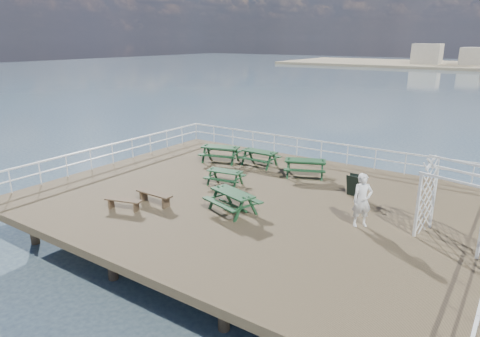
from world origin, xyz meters
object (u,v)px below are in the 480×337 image
picnic_table_a (220,151)px  flat_bench_far (123,202)px  picnic_table_d (225,174)px  person (362,200)px  picnic_table_e (233,197)px  flat_bench_near (154,195)px  trellis_arbor (457,207)px  picnic_table_c (305,164)px  picnic_table_b (259,155)px

picnic_table_a → flat_bench_far: bearing=-99.0°
picnic_table_d → person: person is taller
flat_bench_far → picnic_table_e: bearing=15.4°
picnic_table_e → flat_bench_far: 4.26m
flat_bench_near → picnic_table_e: bearing=21.2°
picnic_table_e → trellis_arbor: size_ratio=0.82×
picnic_table_d → flat_bench_near: size_ratio=1.03×
flat_bench_near → picnic_table_a: bearing=104.1°
picnic_table_a → picnic_table_c: (4.90, 0.26, -0.02)m
picnic_table_c → picnic_table_a: bearing=159.6°
picnic_table_c → person: bearing=-67.7°
picnic_table_d → picnic_table_e: (2.11, -2.38, 0.10)m
picnic_table_d → picnic_table_e: picnic_table_e is taller
picnic_table_a → flat_bench_near: 6.61m
flat_bench_far → trellis_arbor: size_ratio=0.56×
picnic_table_b → trellis_arbor: size_ratio=0.68×
picnic_table_a → picnic_table_c: picnic_table_a is taller
picnic_table_b → flat_bench_near: 7.04m
picnic_table_e → person: 4.76m
flat_bench_near → flat_bench_far: size_ratio=1.11×
flat_bench_far → person: person is taller
picnic_table_a → picnic_table_b: (2.10, 0.59, -0.05)m
picnic_table_c → picnic_table_e: (-0.34, -5.56, -0.01)m
trellis_arbor → picnic_table_d: bearing=-167.4°
picnic_table_d → picnic_table_e: bearing=-56.9°
person → trellis_arbor: bearing=-32.3°
flat_bench_near → trellis_arbor: bearing=17.5°
flat_bench_far → person: bearing=8.4°
picnic_table_a → picnic_table_b: bearing=-0.5°
picnic_table_b → picnic_table_d: picnic_table_b is taller
picnic_table_a → picnic_table_b: picnic_table_a is taller
picnic_table_a → person: size_ratio=1.21×
picnic_table_d → person: (6.61, -0.87, 0.48)m
picnic_table_e → flat_bench_near: size_ratio=1.32×
picnic_table_d → person: size_ratio=0.90×
picnic_table_a → picnic_table_d: bearing=-66.3°
trellis_arbor → picnic_table_e: bearing=-150.0°
picnic_table_b → person: (6.95, -4.38, 0.40)m
picnic_table_a → person: (9.05, -3.80, 0.35)m
person → flat_bench_near: bearing=157.6°
picnic_table_d → flat_bench_near: 3.63m
picnic_table_a → person: person is taller
picnic_table_e → trellis_arbor: 7.69m
picnic_table_a → picnic_table_d: size_ratio=1.34×
picnic_table_b → trellis_arbor: bearing=-20.7°
picnic_table_e → picnic_table_d: bearing=148.1°
picnic_table_d → trellis_arbor: bearing=-10.9°
picnic_table_a → picnic_table_d: picnic_table_a is taller
picnic_table_e → trellis_arbor: (7.40, 1.99, 0.63)m
flat_bench_far → person: size_ratio=0.79×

